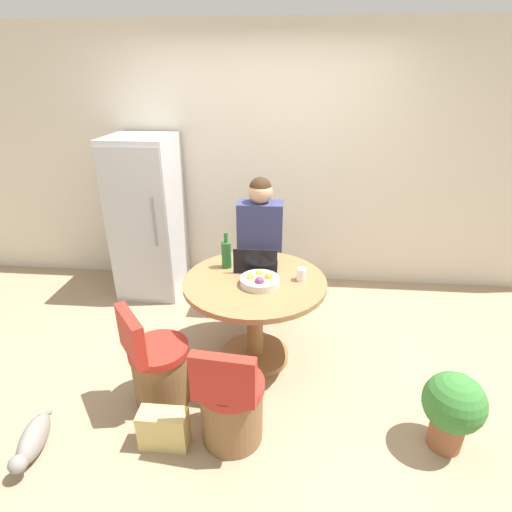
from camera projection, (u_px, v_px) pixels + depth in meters
The scene contains 14 objects.
ground_plane at pixel (250, 368), 3.18m from camera, with size 12.00×12.00×0.00m, color #9E8466.
wall_back at pixel (266, 163), 4.09m from camera, with size 7.00×0.06×2.60m.
refrigerator at pixel (148, 218), 4.04m from camera, with size 0.61×0.70×1.61m.
dining_table at pixel (255, 304), 3.08m from camera, with size 1.08×1.08×0.72m.
chair_near_left_corner at pixel (158, 369), 2.77m from camera, with size 0.48×0.47×0.76m.
chair_near_camera at pixel (231, 406), 2.46m from camera, with size 0.41×0.42×0.76m.
person_seated at pixel (260, 240), 3.68m from camera, with size 0.40×0.37×1.33m.
laptop at pixel (256, 265), 3.13m from camera, with size 0.34×0.22×0.20m.
fruit_bowl at pixel (260, 280), 2.91m from camera, with size 0.29×0.29×0.09m.
coffee_cup at pixel (301, 274), 2.97m from camera, with size 0.07×0.07×0.10m.
bottle at pixel (226, 254), 3.14m from camera, with size 0.08×0.08×0.30m.
cat at pixel (33, 440), 2.44m from camera, with size 0.20×0.50×0.18m.
potted_plant at pixel (453, 407), 2.39m from camera, with size 0.36×0.36×0.53m.
handbag at pixel (164, 429), 2.47m from camera, with size 0.30×0.14×0.26m.
Camera 1 is at (0.27, -2.50, 2.13)m, focal length 28.00 mm.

